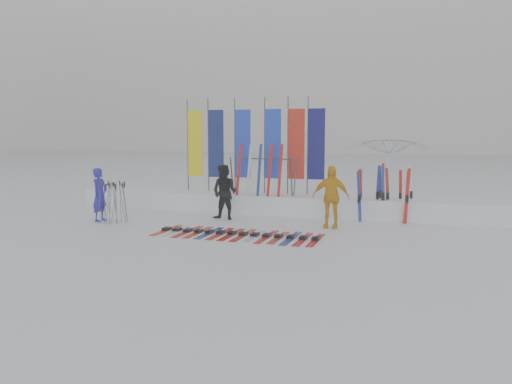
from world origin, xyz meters
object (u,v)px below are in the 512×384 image
(person_blue, at_px, (100,195))
(person_black, at_px, (225,192))
(tent_canopy, at_px, (388,175))
(ski_rack, at_px, (263,171))
(ski_row, at_px, (238,234))
(person_yellow, at_px, (331,197))

(person_blue, bearing_deg, person_black, -68.83)
(tent_canopy, height_order, ski_rack, tent_canopy)
(tent_canopy, bearing_deg, ski_row, -125.73)
(person_yellow, distance_m, ski_row, 2.85)
(person_blue, height_order, person_black, person_black)
(tent_canopy, distance_m, ski_row, 5.94)
(person_black, xyz_separation_m, ski_row, (1.20, -2.10, -0.80))
(person_blue, distance_m, ski_rack, 5.13)
(person_yellow, xyz_separation_m, ski_rack, (-2.53, 1.87, 0.53))
(person_black, xyz_separation_m, ski_rack, (0.73, 1.57, 0.55))
(ski_row, distance_m, ski_rack, 3.94)
(person_blue, relative_size, person_yellow, 0.92)
(person_yellow, relative_size, ski_row, 0.41)
(person_black, relative_size, person_yellow, 0.97)
(person_blue, height_order, person_yellow, person_yellow)
(person_blue, relative_size, person_black, 0.95)
(person_blue, xyz_separation_m, person_black, (3.41, 1.40, 0.04))
(person_blue, relative_size, ski_rack, 0.77)
(person_yellow, xyz_separation_m, ski_row, (-2.05, -1.80, -0.82))
(person_yellow, relative_size, tent_canopy, 0.60)
(ski_row, bearing_deg, ski_rack, 97.40)
(person_black, bearing_deg, person_blue, -150.12)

